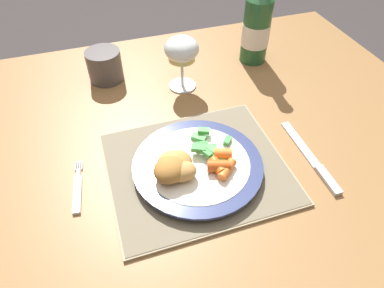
{
  "coord_description": "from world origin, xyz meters",
  "views": [
    {
      "loc": [
        -0.19,
        -0.52,
        1.25
      ],
      "look_at": [
        -0.05,
        -0.08,
        0.78
      ],
      "focal_mm": 32.0,
      "sensor_mm": 36.0,
      "label": 1
    }
  ],
  "objects": [
    {
      "name": "table_knife",
      "position": [
        0.18,
        -0.17,
        0.74
      ],
      "size": [
        0.02,
        0.21,
        0.01
      ],
      "color": "silver",
      "rests_on": "dining_table"
    },
    {
      "name": "fork",
      "position": [
        -0.27,
        -0.09,
        0.74
      ],
      "size": [
        0.03,
        0.13,
        0.01
      ],
      "color": "silver",
      "rests_on": "dining_table"
    },
    {
      "name": "bottle",
      "position": [
        0.23,
        0.23,
        0.84
      ],
      "size": [
        0.07,
        0.07,
        0.27
      ],
      "color": "#23562D",
      "rests_on": "dining_table"
    },
    {
      "name": "wine_glass",
      "position": [
        0.01,
        0.16,
        0.84
      ],
      "size": [
        0.08,
        0.08,
        0.13
      ],
      "color": "silver",
      "rests_on": "dining_table"
    },
    {
      "name": "drinking_cup",
      "position": [
        -0.17,
        0.26,
        0.78
      ],
      "size": [
        0.09,
        0.09,
        0.08
      ],
      "color": "#4C4747",
      "rests_on": "dining_table"
    },
    {
      "name": "breaded_croquettes",
      "position": [
        -0.1,
        -0.13,
        0.78
      ],
      "size": [
        0.1,
        0.09,
        0.04
      ],
      "color": "tan",
      "rests_on": "dinner_plate"
    },
    {
      "name": "glazed_carrots",
      "position": [
        -0.01,
        -0.14,
        0.78
      ],
      "size": [
        0.06,
        0.07,
        0.02
      ],
      "color": "orange",
      "rests_on": "dinner_plate"
    },
    {
      "name": "ground_plane",
      "position": [
        0.0,
        0.0,
        0.0
      ],
      "size": [
        6.0,
        6.0,
        0.0
      ],
      "primitive_type": "plane",
      "color": "#383333"
    },
    {
      "name": "green_beans_pile",
      "position": [
        -0.02,
        -0.09,
        0.77
      ],
      "size": [
        0.09,
        0.11,
        0.02
      ],
      "color": "green",
      "rests_on": "dinner_plate"
    },
    {
      "name": "dining_table",
      "position": [
        0.0,
        0.0,
        0.64
      ],
      "size": [
        1.13,
        0.88,
        0.74
      ],
      "color": "olive",
      "rests_on": "ground"
    },
    {
      "name": "placemat",
      "position": [
        -0.05,
        -0.11,
        0.74
      ],
      "size": [
        0.34,
        0.3,
        0.01
      ],
      "color": "gray",
      "rests_on": "dining_table"
    },
    {
      "name": "dinner_plate",
      "position": [
        -0.05,
        -0.12,
        0.76
      ],
      "size": [
        0.25,
        0.25,
        0.02
      ],
      "color": "white",
      "rests_on": "placemat"
    }
  ]
}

